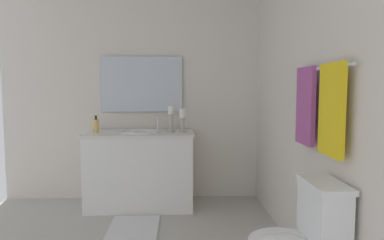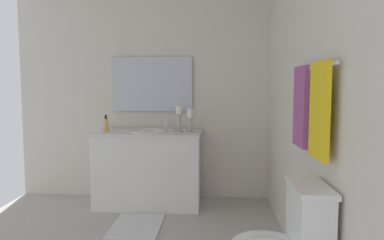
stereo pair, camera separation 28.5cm
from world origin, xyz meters
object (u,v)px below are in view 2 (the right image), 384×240
(vanity_cabinet, at_px, (149,168))
(soap_bottle, at_px, (106,125))
(towel_center, at_px, (319,111))
(mirror, at_px, (152,84))
(bath_mat, at_px, (137,226))
(towel_near_vanity, at_px, (301,107))
(sink_basin, at_px, (148,135))
(candle_holder_tall, at_px, (190,120))
(towel_bar, at_px, (313,67))
(candle_holder_short, at_px, (179,118))

(vanity_cabinet, xyz_separation_m, soap_bottle, (0.05, -0.44, 0.47))
(towel_center, bearing_deg, mirror, -148.44)
(soap_bottle, distance_m, bath_mat, 1.13)
(towel_near_vanity, height_order, towel_center, same)
(mirror, relative_size, soap_bottle, 5.02)
(sink_basin, height_order, bath_mat, sink_basin)
(candle_holder_tall, distance_m, towel_center, 1.92)
(towel_bar, xyz_separation_m, bath_mat, (-0.94, -1.27, -1.37))
(sink_basin, xyz_separation_m, towel_center, (1.76, 1.25, 0.38))
(sink_basin, relative_size, towel_bar, 0.50)
(towel_center, distance_m, bath_mat, 2.04)
(towel_near_vanity, height_order, bath_mat, towel_near_vanity)
(vanity_cabinet, xyz_separation_m, towel_near_vanity, (1.36, 1.25, 0.74))
(bath_mat, bearing_deg, soap_bottle, -142.29)
(towel_near_vanity, xyz_separation_m, bath_mat, (-0.74, -1.25, -1.13))
(sink_basin, distance_m, towel_near_vanity, 1.89)
(sink_basin, xyz_separation_m, candle_holder_short, (0.01, 0.33, 0.18))
(soap_bottle, height_order, towel_near_vanity, towel_near_vanity)
(soap_bottle, relative_size, towel_near_vanity, 0.35)
(sink_basin, xyz_separation_m, towel_near_vanity, (1.36, 1.25, 0.38))
(candle_holder_tall, bearing_deg, towel_near_vanity, 31.12)
(mirror, xyz_separation_m, towel_center, (2.04, 1.25, -0.17))
(vanity_cabinet, bearing_deg, bath_mat, 0.00)
(towel_center, height_order, bath_mat, towel_center)
(sink_basin, distance_m, candle_holder_tall, 0.48)
(candle_holder_tall, bearing_deg, mirror, -124.64)
(towel_center, bearing_deg, towel_near_vanity, 180.00)
(candle_holder_short, bearing_deg, towel_near_vanity, 34.22)
(candle_holder_short, bearing_deg, mirror, -130.83)
(towel_near_vanity, relative_size, towel_center, 1.00)
(sink_basin, distance_m, towel_bar, 2.11)
(towel_near_vanity, bearing_deg, mirror, -142.66)
(sink_basin, bearing_deg, towel_center, 35.42)
(vanity_cabinet, bearing_deg, candle_holder_tall, 86.14)
(candle_holder_short, xyz_separation_m, towel_bar, (1.56, 0.94, 0.44))
(candle_holder_tall, relative_size, towel_near_vanity, 0.47)
(candle_holder_short, bearing_deg, vanity_cabinet, -90.87)
(mirror, xyz_separation_m, towel_near_vanity, (1.64, 1.25, -0.17))
(sink_basin, bearing_deg, soap_bottle, -83.40)
(mirror, height_order, candle_holder_tall, mirror)
(candle_holder_tall, bearing_deg, sink_basin, -93.86)
(towel_bar, bearing_deg, candle_holder_short, -148.83)
(candle_holder_short, height_order, soap_bottle, candle_holder_short)
(soap_bottle, bearing_deg, candle_holder_short, 93.43)
(vanity_cabinet, relative_size, sink_basin, 2.83)
(sink_basin, bearing_deg, candle_holder_short, 89.13)
(mirror, distance_m, towel_bar, 2.24)
(vanity_cabinet, bearing_deg, towel_near_vanity, 42.60)
(mirror, distance_m, towel_center, 2.40)
(candle_holder_tall, distance_m, towel_near_vanity, 1.57)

